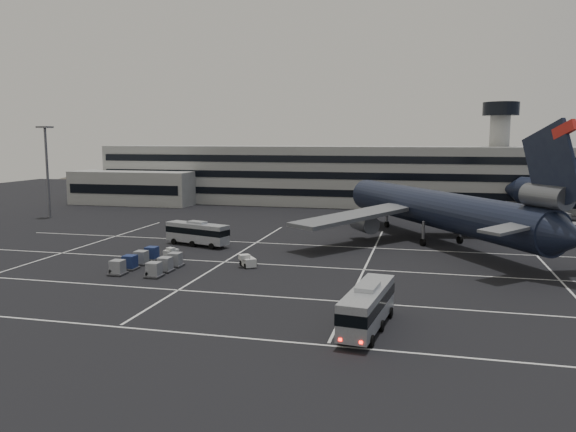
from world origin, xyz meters
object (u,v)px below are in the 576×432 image
object	(u,v)px
bus_far	(197,232)
uld_cluster	(148,262)
trijet_main	(437,209)
tug_a	(171,252)
bus_near	(367,305)

from	to	relation	value
bus_far	uld_cluster	xyz separation A→B (m)	(0.06, -15.48, -1.16)
trijet_main	uld_cluster	world-z (taller)	trijet_main
trijet_main	tug_a	xyz separation A→B (m)	(-35.05, -18.79, -4.69)
trijet_main	bus_far	world-z (taller)	trijet_main
bus_far	trijet_main	bearing A→B (deg)	-55.15
bus_far	uld_cluster	world-z (taller)	bus_far
trijet_main	tug_a	world-z (taller)	trijet_main
bus_near	tug_a	size ratio (longest dim) A/B	4.95
trijet_main	uld_cluster	size ratio (longest dim) A/B	4.91
trijet_main	uld_cluster	bearing A→B (deg)	-174.60
trijet_main	bus_near	xyz separation A→B (m)	(-6.20, -41.96, -3.14)
trijet_main	bus_far	size ratio (longest dim) A/B	4.86
trijet_main	bus_far	bearing A→B (deg)	165.42
bus_far	tug_a	world-z (taller)	bus_far
bus_far	uld_cluster	size ratio (longest dim) A/B	1.01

